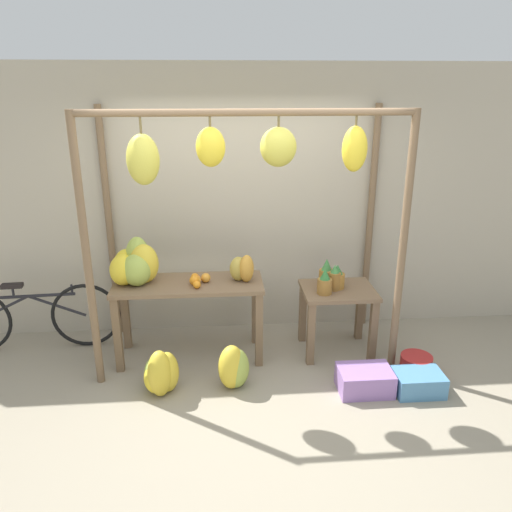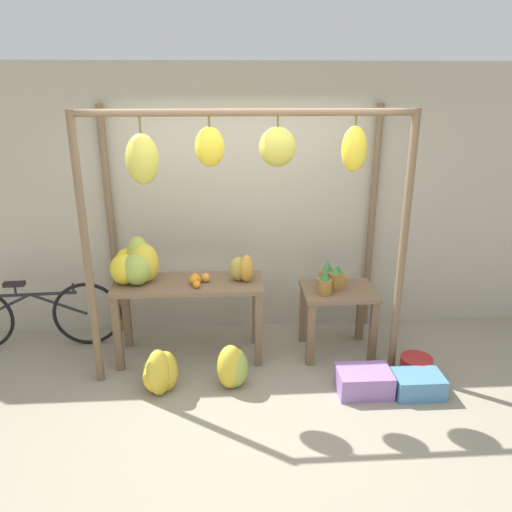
{
  "view_description": "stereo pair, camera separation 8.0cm",
  "coord_description": "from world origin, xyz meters",
  "px_view_note": "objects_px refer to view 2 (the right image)",
  "views": [
    {
      "loc": [
        -0.26,
        -3.58,
        2.6
      ],
      "look_at": [
        0.1,
        0.88,
        1.04
      ],
      "focal_mm": 35.0,
      "sensor_mm": 36.0,
      "label": 1
    },
    {
      "loc": [
        -0.18,
        -3.58,
        2.6
      ],
      "look_at": [
        0.1,
        0.88,
        1.04
      ],
      "focal_mm": 35.0,
      "sensor_mm": 36.0,
      "label": 2
    }
  ],
  "objects_px": {
    "parked_bicycle": "(33,315)",
    "pineapple_cluster": "(331,279)",
    "fruit_crate_white": "(364,381)",
    "banana_pile_ground_left": "(159,372)",
    "papaya_pile": "(242,269)",
    "orange_pile": "(197,279)",
    "banana_pile_ground_right": "(233,367)",
    "banana_pile_on_table": "(135,264)",
    "fruit_crate_purple": "(418,384)",
    "blue_bucket": "(416,367)"
  },
  "relations": [
    {
      "from": "parked_bicycle",
      "to": "pineapple_cluster",
      "type": "bearing_deg",
      "value": -4.93
    },
    {
      "from": "pineapple_cluster",
      "to": "fruit_crate_white",
      "type": "relative_size",
      "value": 0.8
    },
    {
      "from": "banana_pile_ground_left",
      "to": "parked_bicycle",
      "type": "bearing_deg",
      "value": 147.96
    },
    {
      "from": "pineapple_cluster",
      "to": "papaya_pile",
      "type": "bearing_deg",
      "value": -179.52
    },
    {
      "from": "papaya_pile",
      "to": "orange_pile",
      "type": "bearing_deg",
      "value": -174.84
    },
    {
      "from": "banana_pile_ground_left",
      "to": "parked_bicycle",
      "type": "xyz_separation_m",
      "value": [
        -1.36,
        0.85,
        0.18
      ]
    },
    {
      "from": "banana_pile_ground_left",
      "to": "fruit_crate_white",
      "type": "height_order",
      "value": "banana_pile_ground_left"
    },
    {
      "from": "banana_pile_ground_left",
      "to": "banana_pile_ground_right",
      "type": "height_order",
      "value": "banana_pile_ground_left"
    },
    {
      "from": "banana_pile_on_table",
      "to": "fruit_crate_purple",
      "type": "height_order",
      "value": "banana_pile_on_table"
    },
    {
      "from": "banana_pile_ground_right",
      "to": "parked_bicycle",
      "type": "distance_m",
      "value": 2.19
    },
    {
      "from": "orange_pile",
      "to": "banana_pile_ground_right",
      "type": "distance_m",
      "value": 0.89
    },
    {
      "from": "banana_pile_ground_right",
      "to": "banana_pile_on_table",
      "type": "bearing_deg",
      "value": 144.98
    },
    {
      "from": "banana_pile_ground_left",
      "to": "blue_bucket",
      "type": "xyz_separation_m",
      "value": [
        2.36,
        0.08,
        -0.08
      ]
    },
    {
      "from": "pineapple_cluster",
      "to": "banana_pile_ground_left",
      "type": "distance_m",
      "value": 1.84
    },
    {
      "from": "banana_pile_ground_left",
      "to": "fruit_crate_white",
      "type": "relative_size",
      "value": 0.93
    },
    {
      "from": "orange_pile",
      "to": "pineapple_cluster",
      "type": "relative_size",
      "value": 0.68
    },
    {
      "from": "pineapple_cluster",
      "to": "blue_bucket",
      "type": "bearing_deg",
      "value": -35.19
    },
    {
      "from": "banana_pile_on_table",
      "to": "blue_bucket",
      "type": "relative_size",
      "value": 1.66
    },
    {
      "from": "banana_pile_ground_right",
      "to": "fruit_crate_white",
      "type": "distance_m",
      "value": 1.17
    },
    {
      "from": "orange_pile",
      "to": "banana_pile_ground_left",
      "type": "distance_m",
      "value": 0.92
    },
    {
      "from": "orange_pile",
      "to": "banana_pile_ground_left",
      "type": "xyz_separation_m",
      "value": [
        -0.33,
        -0.55,
        -0.66
      ]
    },
    {
      "from": "banana_pile_on_table",
      "to": "papaya_pile",
      "type": "height_order",
      "value": "banana_pile_on_table"
    },
    {
      "from": "papaya_pile",
      "to": "fruit_crate_purple",
      "type": "distance_m",
      "value": 1.89
    },
    {
      "from": "parked_bicycle",
      "to": "fruit_crate_purple",
      "type": "distance_m",
      "value": 3.79
    },
    {
      "from": "fruit_crate_purple",
      "to": "papaya_pile",
      "type": "bearing_deg",
      "value": 152.42
    },
    {
      "from": "pineapple_cluster",
      "to": "blue_bucket",
      "type": "distance_m",
      "value": 1.13
    },
    {
      "from": "orange_pile",
      "to": "blue_bucket",
      "type": "xyz_separation_m",
      "value": [
        2.02,
        -0.47,
        -0.74
      ]
    },
    {
      "from": "banana_pile_on_table",
      "to": "fruit_crate_purple",
      "type": "distance_m",
      "value": 2.8
    },
    {
      "from": "blue_bucket",
      "to": "papaya_pile",
      "type": "relative_size",
      "value": 1.08
    },
    {
      "from": "banana_pile_ground_right",
      "to": "fruit_crate_purple",
      "type": "bearing_deg",
      "value": -7.27
    },
    {
      "from": "blue_bucket",
      "to": "parked_bicycle",
      "type": "relative_size",
      "value": 0.17
    },
    {
      "from": "parked_bicycle",
      "to": "blue_bucket",
      "type": "bearing_deg",
      "value": -11.75
    },
    {
      "from": "papaya_pile",
      "to": "banana_pile_ground_left",
      "type": "bearing_deg",
      "value": -142.3
    },
    {
      "from": "banana_pile_on_table",
      "to": "pineapple_cluster",
      "type": "height_order",
      "value": "banana_pile_on_table"
    },
    {
      "from": "banana_pile_ground_right",
      "to": "papaya_pile",
      "type": "distance_m",
      "value": 0.93
    },
    {
      "from": "banana_pile_on_table",
      "to": "papaya_pile",
      "type": "xyz_separation_m",
      "value": [
        1.02,
        -0.05,
        -0.05
      ]
    },
    {
      "from": "pineapple_cluster",
      "to": "parked_bicycle",
      "type": "height_order",
      "value": "pineapple_cluster"
    },
    {
      "from": "orange_pile",
      "to": "banana_pile_ground_right",
      "type": "relative_size",
      "value": 0.61
    },
    {
      "from": "banana_pile_on_table",
      "to": "banana_pile_ground_left",
      "type": "bearing_deg",
      "value": -68.27
    },
    {
      "from": "banana_pile_ground_right",
      "to": "orange_pile",
      "type": "bearing_deg",
      "value": 120.09
    },
    {
      "from": "pineapple_cluster",
      "to": "banana_pile_ground_left",
      "type": "height_order",
      "value": "pineapple_cluster"
    },
    {
      "from": "banana_pile_on_table",
      "to": "banana_pile_ground_right",
      "type": "xyz_separation_m",
      "value": [
        0.9,
        -0.63,
        -0.77
      ]
    },
    {
      "from": "banana_pile_on_table",
      "to": "orange_pile",
      "type": "xyz_separation_m",
      "value": [
        0.59,
        -0.09,
        -0.13
      ]
    },
    {
      "from": "banana_pile_ground_left",
      "to": "fruit_crate_purple",
      "type": "relative_size",
      "value": 1.04
    },
    {
      "from": "orange_pile",
      "to": "fruit_crate_white",
      "type": "bearing_deg",
      "value": -25.23
    },
    {
      "from": "parked_bicycle",
      "to": "fruit_crate_white",
      "type": "bearing_deg",
      "value": -17.45
    },
    {
      "from": "banana_pile_ground_right",
      "to": "blue_bucket",
      "type": "xyz_separation_m",
      "value": [
        1.71,
        0.07,
        -0.1
      ]
    },
    {
      "from": "fruit_crate_white",
      "to": "fruit_crate_purple",
      "type": "xyz_separation_m",
      "value": [
        0.47,
        -0.06,
        -0.01
      ]
    },
    {
      "from": "fruit_crate_white",
      "to": "papaya_pile",
      "type": "distance_m",
      "value": 1.51
    },
    {
      "from": "orange_pile",
      "to": "banana_pile_on_table",
      "type": "bearing_deg",
      "value": 171.16
    }
  ]
}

